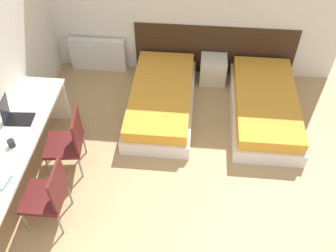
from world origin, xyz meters
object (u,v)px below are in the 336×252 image
object	(u,v)px
chair_near_laptop	(68,140)
laptop	(15,116)
nightstand	(213,70)
bed_near_window	(161,100)
chair_near_notebook	(49,194)
bed_near_door	(265,106)

from	to	relation	value
chair_near_laptop	laptop	size ratio (longest dim) A/B	2.65
nightstand	bed_near_window	bearing A→B (deg)	-134.69
nightstand	chair_near_notebook	distance (m)	3.34
bed_near_door	chair_near_laptop	bearing A→B (deg)	-155.37
bed_near_window	chair_near_laptop	distance (m)	1.62
laptop	nightstand	bearing A→B (deg)	34.62
nightstand	chair_near_notebook	bearing A→B (deg)	-123.31
bed_near_window	chair_near_laptop	size ratio (longest dim) A/B	2.14
nightstand	chair_near_laptop	world-z (taller)	chair_near_laptop
bed_near_window	laptop	bearing A→B (deg)	-145.30
bed_near_door	laptop	world-z (taller)	laptop
bed_near_window	nightstand	xyz separation A→B (m)	(0.78, 0.79, 0.02)
bed_near_window	bed_near_door	bearing A→B (deg)	0.00
bed_near_window	chair_near_laptop	xyz separation A→B (m)	(-1.05, -1.19, 0.29)
bed_near_door	chair_near_notebook	xyz separation A→B (m)	(-2.61, -2.00, 0.29)
bed_near_door	chair_near_laptop	xyz separation A→B (m)	(-2.61, -1.19, 0.29)
nightstand	chair_near_laptop	xyz separation A→B (m)	(-1.83, -1.98, 0.27)
bed_near_window	chair_near_laptop	world-z (taller)	chair_near_laptop
chair_near_laptop	bed_near_door	bearing A→B (deg)	17.33
bed_near_window	bed_near_door	world-z (taller)	same
nightstand	chair_near_laptop	bearing A→B (deg)	-132.72
chair_near_notebook	laptop	size ratio (longest dim) A/B	2.65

